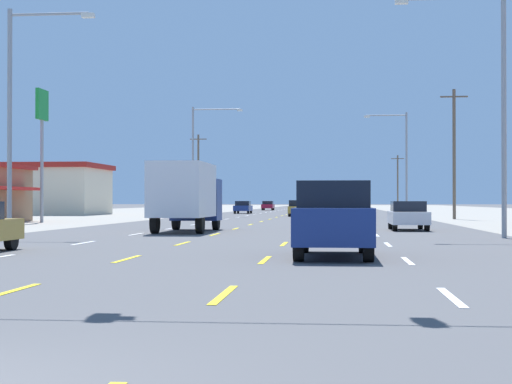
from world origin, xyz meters
name	(u,v)px	position (x,y,z in m)	size (l,w,h in m)	color
ground_plane	(296,218)	(0.00, 66.00, 0.00)	(572.00, 572.00, 0.00)	#4C4C4F
lot_apron_left	(24,217)	(-24.75, 66.00, 0.00)	(28.00, 440.00, 0.01)	gray
lane_markings	(309,212)	(0.00, 104.50, 0.01)	(10.64, 227.60, 0.01)	white
suv_inner_right_nearest	(333,218)	(3.44, 15.82, 1.03)	(1.98, 4.90, 1.98)	navy
box_truck_inner_left_mid	(186,193)	(-3.57, 32.48, 1.84)	(2.40, 7.20, 3.23)	navy
sedan_far_right_midfar	(408,215)	(7.14, 35.83, 0.76)	(1.80, 4.50, 1.46)	silver
hatchback_center_turn_far	(298,208)	(-0.06, 71.74, 0.78)	(1.72, 3.90, 1.54)	#B28C33
sedan_far_left_farther	(243,207)	(-7.21, 88.37, 0.76)	(1.80, 4.50, 1.46)	navy
sedan_far_right_farthest	(361,206)	(7.22, 115.45, 0.76)	(1.80, 4.50, 1.46)	black
sedan_far_left_distant_a	(268,205)	(-7.13, 122.68, 0.76)	(1.80, 4.50, 1.46)	maroon
storefront_left_row_2	(39,189)	(-28.12, 78.65, 2.73)	(13.90, 10.91, 5.41)	beige
pole_sign_left_row_1	(42,122)	(-16.43, 48.06, 6.84)	(0.24, 1.88, 9.08)	gray
streetlight_left_row_0	(18,105)	(-9.79, 27.34, 5.50)	(3.74, 0.26, 9.56)	gray
streetlight_right_row_0	(492,94)	(9.70, 27.34, 5.72)	(4.36, 0.26, 9.83)	gray
streetlight_left_row_1	(198,152)	(-9.64, 71.56, 6.14)	(4.90, 0.26, 10.52)	gray
streetlight_right_row_1	(402,156)	(9.75, 71.56, 5.65)	(4.06, 0.26, 9.78)	gray
utility_pole_right_row_1	(454,152)	(13.02, 60.96, 5.44)	(2.20, 0.26, 10.47)	brown
utility_pole_left_row_2	(198,172)	(-14.45, 99.94, 5.30)	(2.20, 0.26, 10.20)	brown
utility_pole_right_row_3	(398,181)	(14.02, 133.61, 4.81)	(2.20, 0.26, 9.24)	brown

